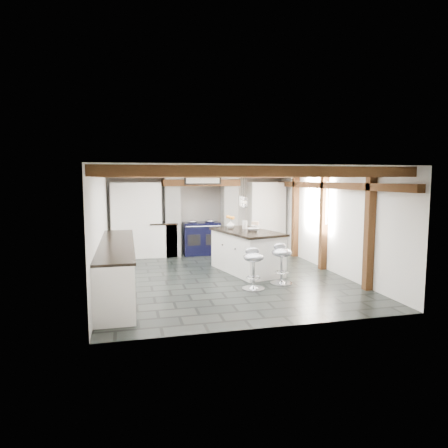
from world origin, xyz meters
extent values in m
plane|color=black|center=(0.00, 0.00, 0.00)|extent=(6.00, 6.00, 0.00)
plane|color=white|center=(0.00, 3.00, 1.15)|extent=(5.00, 0.00, 5.00)
plane|color=white|center=(-2.50, 0.00, 1.15)|extent=(0.00, 6.00, 6.00)
plane|color=white|center=(2.50, 0.00, 1.15)|extent=(0.00, 6.00, 6.00)
plane|color=white|center=(0.00, 0.00, 2.30)|extent=(6.00, 6.00, 0.00)
cube|color=white|center=(-0.80, 2.70, 0.95)|extent=(0.40, 0.60, 1.90)
cube|color=white|center=(0.80, 2.70, 0.95)|extent=(0.40, 0.60, 1.90)
cube|color=#532F17|center=(0.00, 2.70, 1.99)|extent=(2.10, 0.65, 0.18)
cube|color=white|center=(0.00, 2.70, 2.15)|extent=(2.00, 0.60, 0.31)
cube|color=black|center=(0.00, 2.38, 2.05)|extent=(1.00, 0.03, 0.22)
cube|color=silver|center=(0.00, 2.36, 2.05)|extent=(0.90, 0.01, 0.14)
cube|color=white|center=(-1.75, 2.70, 1.00)|extent=(1.30, 0.58, 2.00)
cube|color=white|center=(1.90, 2.70, 1.00)|extent=(1.00, 0.58, 2.00)
cube|color=white|center=(-2.20, -0.60, 0.44)|extent=(0.60, 3.80, 0.88)
cube|color=black|center=(-2.20, -0.60, 0.90)|extent=(0.64, 3.80, 0.04)
cube|color=white|center=(-1.05, 2.70, 0.44)|extent=(0.70, 0.60, 0.88)
cube|color=black|center=(-1.05, 2.70, 0.90)|extent=(0.74, 0.64, 0.04)
cube|color=#532F17|center=(2.42, 0.00, 1.95)|extent=(0.15, 5.80, 0.14)
plane|color=white|center=(2.48, 0.60, 1.55)|extent=(0.00, 0.90, 0.90)
cube|color=#532F17|center=(0.00, -2.60, 2.21)|extent=(5.00, 0.16, 0.16)
cube|color=#532F17|center=(0.00, -1.73, 2.21)|extent=(5.00, 0.16, 0.16)
cube|color=#532F17|center=(0.00, -0.87, 2.21)|extent=(5.00, 0.16, 0.16)
cube|color=#532F17|center=(0.00, 0.00, 2.21)|extent=(5.00, 0.16, 0.16)
cube|color=#532F17|center=(0.00, 0.87, 2.21)|extent=(5.00, 0.16, 0.16)
cube|color=#532F17|center=(0.00, 1.73, 2.21)|extent=(5.00, 0.16, 0.16)
cube|color=#532F17|center=(0.00, 2.60, 2.21)|extent=(5.00, 0.16, 0.16)
cube|color=#532F17|center=(2.42, -1.60, 1.15)|extent=(0.15, 0.15, 2.30)
cube|color=#532F17|center=(2.42, 0.20, 1.15)|extent=(0.15, 0.15, 2.30)
cube|color=#532F17|center=(2.42, 1.80, 1.15)|extent=(0.15, 0.15, 2.30)
cylinder|color=black|center=(0.45, -0.05, 1.93)|extent=(0.01, 0.01, 0.56)
cylinder|color=white|center=(0.45, -0.05, 1.60)|extent=(0.09, 0.09, 0.22)
cylinder|color=black|center=(0.50, 0.25, 1.93)|extent=(0.01, 0.01, 0.56)
cylinder|color=white|center=(0.50, 0.25, 1.60)|extent=(0.09, 0.09, 0.22)
cylinder|color=black|center=(0.55, 0.55, 1.93)|extent=(0.01, 0.01, 0.56)
cylinder|color=white|center=(0.55, 0.55, 1.60)|extent=(0.09, 0.09, 0.22)
cube|color=black|center=(0.00, 2.68, 0.45)|extent=(1.00, 0.60, 0.90)
ellipsoid|color=silver|center=(-0.25, 2.68, 0.93)|extent=(0.28, 0.28, 0.11)
ellipsoid|color=silver|center=(0.25, 2.68, 0.93)|extent=(0.28, 0.28, 0.11)
cylinder|color=silver|center=(0.00, 2.36, 0.82)|extent=(0.95, 0.03, 0.03)
cube|color=black|center=(-0.25, 2.38, 0.45)|extent=(0.35, 0.02, 0.30)
cube|color=black|center=(0.25, 2.38, 0.45)|extent=(0.35, 0.02, 0.30)
cube|color=white|center=(0.62, 0.38, 0.44)|extent=(1.30, 1.98, 0.89)
cube|color=black|center=(0.62, 0.38, 0.91)|extent=(1.40, 2.07, 0.05)
imported|color=white|center=(0.36, 0.83, 1.03)|extent=(0.22, 0.22, 0.19)
ellipsoid|color=orange|center=(0.36, 0.83, 1.19)|extent=(0.20, 0.20, 0.12)
cylinder|color=white|center=(0.69, 0.75, 1.03)|extent=(0.12, 0.12, 0.18)
imported|color=white|center=(0.74, 0.30, 0.97)|extent=(0.31, 0.31, 0.06)
cylinder|color=white|center=(0.86, 0.48, 0.99)|extent=(0.05, 0.05, 0.10)
cylinder|color=white|center=(0.86, 0.48, 1.05)|extent=(0.22, 0.22, 0.02)
cylinder|color=tan|center=(0.86, 0.48, 1.09)|extent=(0.17, 0.17, 0.07)
cylinder|color=silver|center=(0.98, -0.83, 0.02)|extent=(0.44, 0.44, 0.03)
cone|color=silver|center=(0.98, -0.83, 0.06)|extent=(0.20, 0.20, 0.08)
cylinder|color=silver|center=(0.98, -0.83, 0.33)|extent=(0.05, 0.05, 0.55)
torus|color=silver|center=(0.98, -0.83, 0.24)|extent=(0.28, 0.28, 0.02)
ellipsoid|color=#9699A4|center=(0.98, -0.83, 0.64)|extent=(0.45, 0.45, 0.18)
ellipsoid|color=#9699A4|center=(0.97, -0.73, 0.74)|extent=(0.29, 0.15, 0.15)
cylinder|color=silver|center=(0.32, -1.08, 0.01)|extent=(0.43, 0.43, 0.03)
cone|color=silver|center=(0.32, -1.08, 0.06)|extent=(0.20, 0.20, 0.08)
cylinder|color=silver|center=(0.32, -1.08, 0.32)|extent=(0.05, 0.05, 0.54)
torus|color=silver|center=(0.32, -1.08, 0.23)|extent=(0.27, 0.27, 0.02)
ellipsoid|color=#9699A4|center=(0.32, -1.08, 0.62)|extent=(0.41, 0.41, 0.18)
ellipsoid|color=#9699A4|center=(0.32, -0.98, 0.72)|extent=(0.28, 0.12, 0.15)
camera|label=1|loc=(-1.98, -8.15, 2.11)|focal=32.00mm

